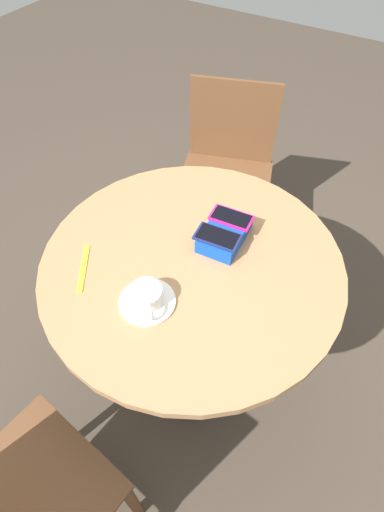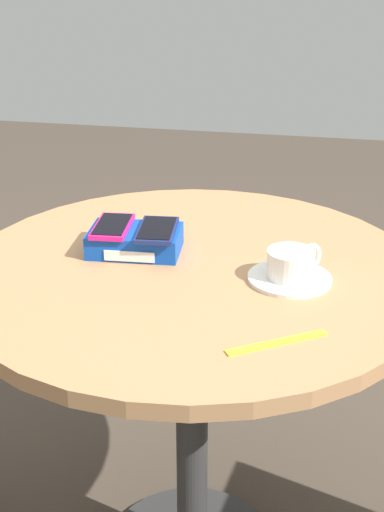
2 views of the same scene
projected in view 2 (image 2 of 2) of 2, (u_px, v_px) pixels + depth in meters
name	position (u px, v px, depth m)	size (l,w,h in m)	color
round_table	(192.00, 327.00, 1.46)	(0.92, 0.92, 0.78)	#2D2D2D
phone_box	(135.00, 241.00, 1.45)	(0.19, 0.13, 0.05)	#0F42AD
phone_magenta	(112.00, 226.00, 1.44)	(0.08, 0.14, 0.01)	#D11975
phone_navy	(157.00, 230.00, 1.43)	(0.09, 0.14, 0.01)	navy
saucer	(289.00, 278.00, 1.34)	(0.16, 0.16, 0.01)	silver
coffee_cup	(292.00, 263.00, 1.33)	(0.10, 0.10, 0.06)	silver
lanyard_strap	(277.00, 343.00, 1.13)	(0.18, 0.02, 0.00)	yellow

